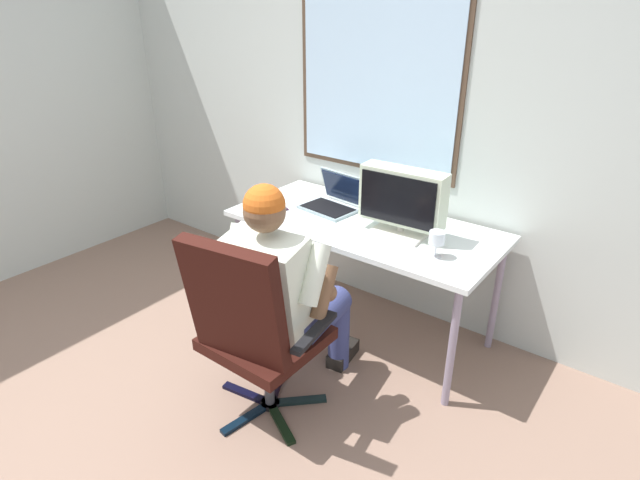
{
  "coord_description": "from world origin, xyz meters",
  "views": [
    {
      "loc": [
        1.64,
        -0.67,
        1.91
      ],
      "look_at": [
        0.2,
        1.23,
        0.78
      ],
      "focal_mm": 28.79,
      "sensor_mm": 36.0,
      "label": 1
    }
  ],
  "objects_px": {
    "laptop": "(335,199)",
    "cd_case": "(274,208)",
    "person_seated": "(283,288)",
    "office_chair": "(251,326)",
    "crt_monitor": "(402,199)",
    "desk": "(364,232)",
    "wine_glass": "(437,239)"
  },
  "relations": [
    {
      "from": "laptop",
      "to": "cd_case",
      "type": "bearing_deg",
      "value": -139.64
    },
    {
      "from": "wine_glass",
      "to": "desk",
      "type": "bearing_deg",
      "value": 164.32
    },
    {
      "from": "desk",
      "to": "office_chair",
      "type": "bearing_deg",
      "value": -88.39
    },
    {
      "from": "office_chair",
      "to": "crt_monitor",
      "type": "relative_size",
      "value": 2.17
    },
    {
      "from": "wine_glass",
      "to": "laptop",
      "type": "bearing_deg",
      "value": 163.62
    },
    {
      "from": "person_seated",
      "to": "cd_case",
      "type": "distance_m",
      "value": 0.79
    },
    {
      "from": "desk",
      "to": "wine_glass",
      "type": "xyz_separation_m",
      "value": [
        0.52,
        -0.15,
        0.15
      ]
    },
    {
      "from": "desk",
      "to": "wine_glass",
      "type": "relative_size",
      "value": 11.48
    },
    {
      "from": "office_chair",
      "to": "laptop",
      "type": "distance_m",
      "value": 1.13
    },
    {
      "from": "desk",
      "to": "person_seated",
      "type": "xyz_separation_m",
      "value": [
        -0.01,
        -0.71,
        -0.05
      ]
    },
    {
      "from": "laptop",
      "to": "desk",
      "type": "bearing_deg",
      "value": -17.71
    },
    {
      "from": "wine_glass",
      "to": "crt_monitor",
      "type": "bearing_deg",
      "value": 153.77
    },
    {
      "from": "office_chair",
      "to": "person_seated",
      "type": "relative_size",
      "value": 0.86
    },
    {
      "from": "person_seated",
      "to": "laptop",
      "type": "height_order",
      "value": "person_seated"
    },
    {
      "from": "office_chair",
      "to": "laptop",
      "type": "bearing_deg",
      "value": 105.8
    },
    {
      "from": "office_chair",
      "to": "crt_monitor",
      "type": "distance_m",
      "value": 1.06
    },
    {
      "from": "person_seated",
      "to": "laptop",
      "type": "relative_size",
      "value": 3.33
    },
    {
      "from": "laptop",
      "to": "cd_case",
      "type": "distance_m",
      "value": 0.38
    },
    {
      "from": "crt_monitor",
      "to": "cd_case",
      "type": "height_order",
      "value": "crt_monitor"
    },
    {
      "from": "wine_glass",
      "to": "cd_case",
      "type": "xyz_separation_m",
      "value": [
        -1.08,
        -0.01,
        -0.09
      ]
    },
    {
      "from": "cd_case",
      "to": "laptop",
      "type": "bearing_deg",
      "value": 40.36
    },
    {
      "from": "wine_glass",
      "to": "cd_case",
      "type": "bearing_deg",
      "value": -179.49
    },
    {
      "from": "desk",
      "to": "office_chair",
      "type": "xyz_separation_m",
      "value": [
        0.03,
        -0.98,
        -0.11
      ]
    },
    {
      "from": "desk",
      "to": "cd_case",
      "type": "height_order",
      "value": "cd_case"
    },
    {
      "from": "office_chair",
      "to": "wine_glass",
      "type": "relative_size",
      "value": 7.5
    },
    {
      "from": "desk",
      "to": "laptop",
      "type": "distance_m",
      "value": 0.31
    },
    {
      "from": "crt_monitor",
      "to": "laptop",
      "type": "bearing_deg",
      "value": 169.45
    },
    {
      "from": "person_seated",
      "to": "laptop",
      "type": "xyz_separation_m",
      "value": [
        -0.27,
        0.8,
        0.17
      ]
    },
    {
      "from": "office_chair",
      "to": "cd_case",
      "type": "xyz_separation_m",
      "value": [
        -0.59,
        0.82,
        0.17
      ]
    },
    {
      "from": "crt_monitor",
      "to": "wine_glass",
      "type": "height_order",
      "value": "crt_monitor"
    },
    {
      "from": "crt_monitor",
      "to": "wine_glass",
      "type": "bearing_deg",
      "value": -26.23
    },
    {
      "from": "person_seated",
      "to": "wine_glass",
      "type": "height_order",
      "value": "person_seated"
    }
  ]
}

